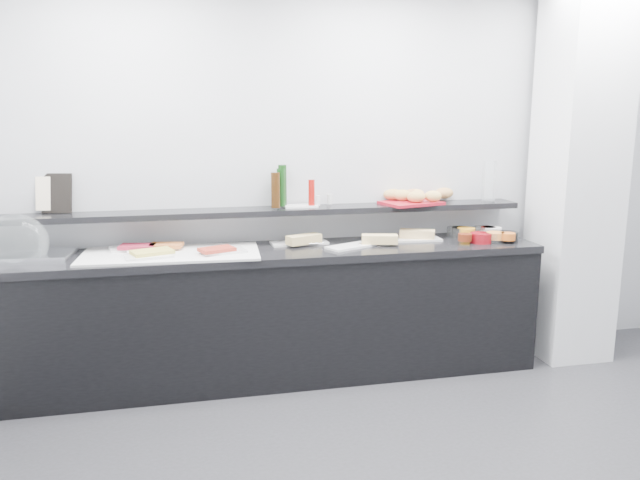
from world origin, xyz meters
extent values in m
cube|color=#B4B6BB|center=(0.00, 2.00, 1.35)|extent=(5.00, 0.02, 2.70)
cube|color=silver|center=(1.50, 1.65, 1.35)|extent=(0.50, 0.50, 2.70)
cube|color=black|center=(-0.70, 1.70, 0.42)|extent=(3.60, 0.60, 0.85)
cube|color=black|center=(-0.70, 1.70, 0.88)|extent=(3.62, 0.62, 0.05)
cube|color=black|center=(-0.70, 1.88, 1.13)|extent=(3.60, 0.25, 0.04)
cube|color=silver|center=(-2.22, 1.74, 0.92)|extent=(0.52, 0.37, 0.04)
ellipsoid|color=white|center=(-2.29, 1.68, 1.03)|extent=(0.42, 0.30, 0.34)
cube|color=silver|center=(-1.38, 1.67, 0.91)|extent=(1.15, 0.59, 0.01)
cube|color=silver|center=(-1.63, 1.84, 0.92)|extent=(0.32, 0.24, 0.01)
cube|color=maroon|center=(-1.59, 1.78, 0.94)|extent=(0.25, 0.18, 0.02)
cube|color=white|center=(-1.50, 1.84, 0.92)|extent=(0.34, 0.24, 0.01)
cube|color=#C76328|center=(-1.41, 1.78, 0.94)|extent=(0.23, 0.17, 0.02)
cube|color=white|center=(-1.51, 1.57, 0.92)|extent=(0.31, 0.24, 0.01)
cube|color=#CDBE4F|center=(-1.49, 1.60, 0.94)|extent=(0.28, 0.23, 0.02)
cube|color=silver|center=(-1.05, 1.62, 0.92)|extent=(0.30, 0.23, 0.01)
cube|color=maroon|center=(-1.09, 1.58, 0.94)|extent=(0.25, 0.20, 0.02)
cube|color=silver|center=(-0.51, 1.84, 0.91)|extent=(0.40, 0.19, 0.01)
cube|color=tan|center=(-0.49, 1.77, 0.94)|extent=(0.26, 0.18, 0.06)
cylinder|color=silver|center=(-0.44, 1.73, 0.92)|extent=(0.16, 0.01, 0.01)
cube|color=white|center=(-0.19, 1.64, 0.91)|extent=(0.37, 0.28, 0.01)
cube|color=#E2BF76|center=(0.02, 1.66, 0.94)|extent=(0.26, 0.15, 0.06)
cylinder|color=silver|center=(-0.06, 1.66, 0.92)|extent=(0.16, 0.04, 0.01)
cube|color=silver|center=(0.32, 1.77, 0.91)|extent=(0.36, 0.17, 0.01)
cube|color=#E4BB77|center=(0.34, 1.78, 0.94)|extent=(0.26, 0.19, 0.06)
cylinder|color=silver|center=(0.10, 1.76, 0.92)|extent=(0.16, 0.04, 0.01)
cylinder|color=white|center=(0.67, 1.83, 0.94)|extent=(0.18, 0.18, 0.07)
cylinder|color=orange|center=(0.72, 1.79, 0.95)|extent=(0.14, 0.14, 0.05)
cylinder|color=black|center=(0.70, 1.83, 0.94)|extent=(0.18, 0.18, 0.07)
cylinder|color=#5A110C|center=(0.90, 1.79, 0.95)|extent=(0.13, 0.13, 0.05)
cylinder|color=silver|center=(0.87, 1.79, 0.94)|extent=(0.24, 0.24, 0.07)
cylinder|color=white|center=(0.92, 1.77, 0.95)|extent=(0.13, 0.13, 0.05)
cylinder|color=maroon|center=(0.74, 1.59, 0.94)|extent=(0.17, 0.17, 0.07)
cylinder|color=#5E1F0D|center=(0.61, 1.58, 0.95)|extent=(0.12, 0.12, 0.05)
cylinder|color=white|center=(0.84, 1.62, 0.94)|extent=(0.22, 0.22, 0.07)
cylinder|color=orange|center=(0.85, 1.59, 0.95)|extent=(0.15, 0.15, 0.05)
cylinder|color=black|center=(0.95, 1.60, 0.94)|extent=(0.15, 0.15, 0.07)
cylinder|color=#C75A1B|center=(0.92, 1.54, 0.95)|extent=(0.12, 0.12, 0.05)
cube|color=black|center=(-2.09, 1.97, 1.28)|extent=(0.20, 0.11, 0.26)
cube|color=beige|center=(-2.15, 1.97, 1.28)|extent=(0.16, 0.06, 0.22)
cube|color=white|center=(-0.49, 1.90, 1.16)|extent=(0.24, 0.15, 0.01)
cylinder|color=#0E350E|center=(-0.63, 1.88, 1.29)|extent=(0.07, 0.07, 0.26)
cylinder|color=#331C09|center=(-0.68, 1.82, 1.28)|extent=(0.07, 0.07, 0.24)
cylinder|color=#0F330E|center=(-0.61, 1.94, 1.30)|extent=(0.07, 0.07, 0.28)
cylinder|color=#A3100B|center=(-0.42, 1.87, 1.25)|extent=(0.06, 0.06, 0.18)
cylinder|color=silver|center=(-0.37, 1.86, 1.20)|extent=(0.04, 0.04, 0.07)
cylinder|color=silver|center=(-0.28, 1.91, 1.20)|extent=(0.04, 0.04, 0.07)
cube|color=maroon|center=(0.31, 1.85, 1.16)|extent=(0.46, 0.38, 0.02)
ellipsoid|color=#B88B46|center=(0.21, 1.95, 1.21)|extent=(0.15, 0.09, 0.08)
ellipsoid|color=#AE7042|center=(0.36, 1.93, 1.21)|extent=(0.18, 0.14, 0.08)
ellipsoid|color=#BB8347|center=(0.61, 1.95, 1.21)|extent=(0.17, 0.13, 0.08)
ellipsoid|color=tan|center=(0.32, 1.79, 1.21)|extent=(0.15, 0.12, 0.08)
ellipsoid|color=#BE7C48|center=(0.34, 1.81, 1.21)|extent=(0.14, 0.12, 0.08)
ellipsoid|color=gold|center=(0.45, 1.80, 1.21)|extent=(0.14, 0.11, 0.08)
ellipsoid|color=tan|center=(0.26, 1.90, 1.21)|extent=(0.15, 0.11, 0.08)
ellipsoid|color=gold|center=(0.37, 1.91, 1.21)|extent=(0.14, 0.11, 0.08)
cylinder|color=white|center=(0.91, 1.84, 1.30)|extent=(0.13, 0.13, 0.30)
camera|label=1|loc=(-1.30, -2.34, 1.78)|focal=35.00mm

